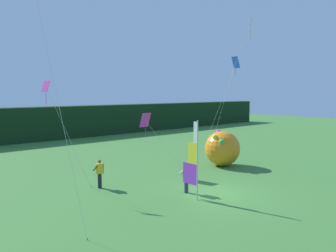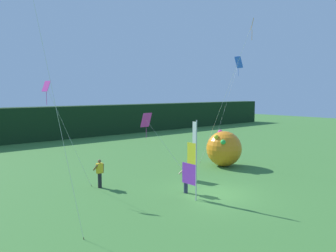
# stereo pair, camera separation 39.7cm
# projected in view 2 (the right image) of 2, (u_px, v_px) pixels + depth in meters

# --- Properties ---
(ground_plane) EXTENTS (120.00, 120.00, 0.00)m
(ground_plane) POSITION_uv_depth(u_px,v_px,m) (212.00, 194.00, 18.50)
(ground_plane) COLOR #3D7533
(distant_treeline) EXTENTS (80.00, 2.40, 3.78)m
(distant_treeline) POSITION_uv_depth(u_px,v_px,m) (32.00, 124.00, 38.28)
(distant_treeline) COLOR black
(distant_treeline) RESTS_ON ground
(banner_flag) EXTENTS (0.06, 1.03, 4.04)m
(banner_flag) POSITION_uv_depth(u_px,v_px,m) (192.00, 161.00, 17.40)
(banner_flag) COLOR #B7B7BC
(banner_flag) RESTS_ON ground
(person_near_banner) EXTENTS (0.55, 0.48, 1.65)m
(person_near_banner) POSITION_uv_depth(u_px,v_px,m) (186.00, 177.00, 18.57)
(person_near_banner) COLOR #2D334C
(person_near_banner) RESTS_ON ground
(person_mid_field) EXTENTS (0.55, 0.48, 1.63)m
(person_mid_field) POSITION_uv_depth(u_px,v_px,m) (100.00, 173.00, 19.59)
(person_mid_field) COLOR black
(person_mid_field) RESTS_ON ground
(inflatable_balloon) EXTENTS (2.58, 2.58, 2.63)m
(inflatable_balloon) POSITION_uv_depth(u_px,v_px,m) (224.00, 149.00, 25.30)
(inflatable_balloon) COLOR orange
(inflatable_balloon) RESTS_ON ground
(kite_magenta_diamond_0) EXTENTS (2.26, 1.31, 6.04)m
(kite_magenta_diamond_0) POSITION_uv_depth(u_px,v_px,m) (50.00, 94.00, 18.94)
(kite_magenta_diamond_0) COLOR brown
(kite_magenta_diamond_0) RESTS_ON ground
(kite_magenta_diamond_1) EXTENTS (1.91, 2.57, 4.06)m
(kite_magenta_diamond_1) POSITION_uv_depth(u_px,v_px,m) (147.00, 122.00, 22.81)
(kite_magenta_diamond_1) COLOR brown
(kite_magenta_diamond_1) RESTS_ON ground
(kite_orange_diamond_3) EXTENTS (1.29, 4.06, 10.40)m
(kite_orange_diamond_3) POSITION_uv_depth(u_px,v_px,m) (247.00, 38.00, 23.73)
(kite_orange_diamond_3) COLOR brown
(kite_orange_diamond_3) RESTS_ON ground
(kite_blue_diamond_4) EXTENTS (4.01, 0.83, 8.69)m
(kite_blue_diamond_4) POSITION_uv_depth(u_px,v_px,m) (238.00, 66.00, 31.69)
(kite_blue_diamond_4) COLOR brown
(kite_blue_diamond_4) RESTS_ON ground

